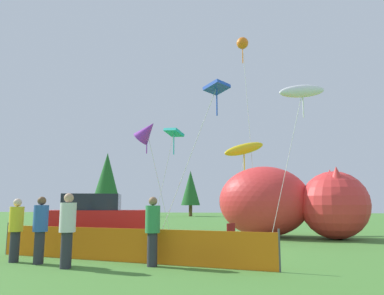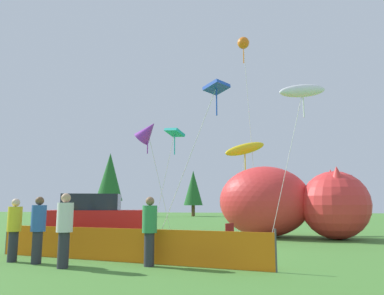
{
  "view_description": "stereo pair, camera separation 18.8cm",
  "coord_description": "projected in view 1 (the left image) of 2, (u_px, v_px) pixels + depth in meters",
  "views": [
    {
      "loc": [
        2.25,
        -13.1,
        1.57
      ],
      "look_at": [
        -0.74,
        3.96,
        4.21
      ],
      "focal_mm": 35.0,
      "sensor_mm": 36.0,
      "label": 1
    },
    {
      "loc": [
        2.44,
        -13.07,
        1.57
      ],
      "look_at": [
        -0.74,
        3.96,
        4.21
      ],
      "focal_mm": 35.0,
      "sensor_mm": 36.0,
      "label": 2
    }
  ],
  "objects": [
    {
      "name": "kite_purple_delta",
      "position": [
        147.0,
        131.0,
        21.47
      ],
      "size": [
        2.04,
        1.78,
        6.52
      ],
      "color": "silver",
      "rests_on": "ground"
    },
    {
      "name": "kite_teal_diamond",
      "position": [
        174.0,
        134.0,
        21.71
      ],
      "size": [
        1.67,
        1.2,
        5.96
      ],
      "color": "silver",
      "rests_on": "ground"
    },
    {
      "name": "kite_orange_flower",
      "position": [
        243.0,
        45.0,
        23.1
      ],
      "size": [
        1.02,
        1.3,
        11.81
      ],
      "color": "silver",
      "rests_on": "ground"
    },
    {
      "name": "kite_white_ghost",
      "position": [
        302.0,
        91.0,
        17.9
      ],
      "size": [
        3.08,
        2.57,
        7.55
      ],
      "color": "silver",
      "rests_on": "ground"
    },
    {
      "name": "spectator_in_red_shirt",
      "position": [
        16.0,
        227.0,
        10.38
      ],
      "size": [
        0.38,
        0.38,
        1.73
      ],
      "color": "#2D2D38",
      "rests_on": "ground"
    },
    {
      "name": "spectator_in_black_shirt",
      "position": [
        67.0,
        227.0,
        9.39
      ],
      "size": [
        0.4,
        0.4,
        1.85
      ],
      "color": "#2D2D38",
      "rests_on": "ground"
    },
    {
      "name": "inflatable_cat",
      "position": [
        286.0,
        204.0,
        18.02
      ],
      "size": [
        7.3,
        4.46,
        3.44
      ],
      "rotation": [
        0.0,
        0.0,
        -0.23
      ],
      "color": "red",
      "rests_on": "ground"
    },
    {
      "name": "spectator_in_green_shirt",
      "position": [
        40.0,
        227.0,
        10.06
      ],
      "size": [
        0.39,
        0.39,
        1.78
      ],
      "color": "#2D2D38",
      "rests_on": "ground"
    },
    {
      "name": "kite_yellow_hero",
      "position": [
        244.0,
        149.0,
        21.52
      ],
      "size": [
        2.55,
        2.4,
        5.37
      ],
      "color": "silver",
      "rests_on": "ground"
    },
    {
      "name": "parked_car",
      "position": [
        96.0,
        219.0,
        15.35
      ],
      "size": [
        4.36,
        2.85,
        1.99
      ],
      "rotation": [
        0.0,
        0.0,
        0.29
      ],
      "color": "red",
      "rests_on": "ground"
    },
    {
      "name": "horizon_tree_west",
      "position": [
        107.0,
        177.0,
        51.6
      ],
      "size": [
        3.64,
        3.64,
        8.69
      ],
      "color": "brown",
      "rests_on": "ground"
    },
    {
      "name": "spectator_in_white_shirt",
      "position": [
        153.0,
        228.0,
        9.69
      ],
      "size": [
        0.39,
        0.39,
        1.77
      ],
      "color": "#2D2D38",
      "rests_on": "ground"
    },
    {
      "name": "folding_chair",
      "position": [
        235.0,
        235.0,
        12.66
      ],
      "size": [
        0.7,
        0.7,
        0.93
      ],
      "rotation": [
        0.0,
        0.0,
        -0.5
      ],
      "color": "maroon",
      "rests_on": "ground"
    },
    {
      "name": "safety_fence",
      "position": [
        123.0,
        245.0,
        10.36
      ],
      "size": [
        8.43,
        1.77,
        1.0
      ],
      "rotation": [
        0.0,
        0.0,
        -0.2
      ],
      "color": "orange",
      "rests_on": "ground"
    },
    {
      "name": "ground_plane",
      "position": [
        193.0,
        250.0,
        12.91
      ],
      "size": [
        120.0,
        120.0,
        0.0
      ],
      "primitive_type": "plane",
      "color": "#477F33"
    },
    {
      "name": "kite_blue_box",
      "position": [
        216.0,
        90.0,
        16.79
      ],
      "size": [
        3.13,
        1.34,
        6.98
      ],
      "color": "silver",
      "rests_on": "ground"
    },
    {
      "name": "horizon_tree_east",
      "position": [
        191.0,
        188.0,
        50.55
      ],
      "size": [
        2.57,
        2.57,
        6.13
      ],
      "color": "brown",
      "rests_on": "ground"
    }
  ]
}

